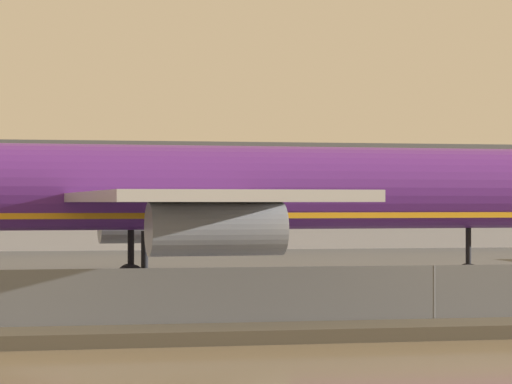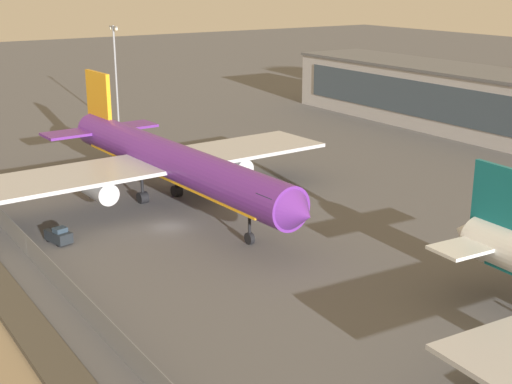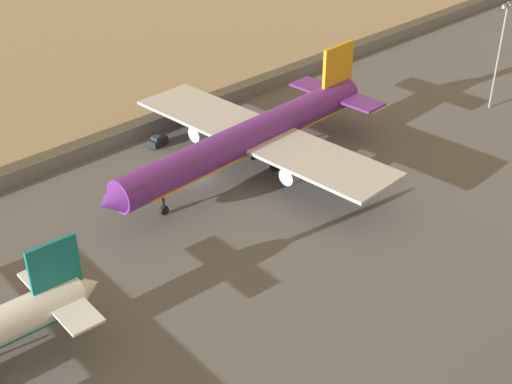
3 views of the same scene
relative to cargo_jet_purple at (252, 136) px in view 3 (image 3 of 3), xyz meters
name	(u,v)px [view 3 (image 3 of 3)]	position (x,y,z in m)	size (l,w,h in m)	color
ground_plane	(197,177)	(7.53, -3.80, -5.51)	(500.00, 500.00, 0.00)	#565659
shoreline_seawall	(118,131)	(7.53, -24.30, -5.26)	(320.00, 3.00, 0.50)	#474238
perimeter_fence	(134,135)	(7.53, -19.80, -4.34)	(280.00, 0.10, 2.35)	slate
cargo_jet_purple	(252,136)	(0.00, 0.00, 0.00)	(52.34, 45.18, 14.45)	#602889
baggage_tug	(158,141)	(5.67, -15.90, -4.71)	(3.48, 2.30, 1.80)	#1E2328
apron_light_mast_apron_west	(500,50)	(-45.79, 12.41, 5.13)	(3.20, 0.40, 18.78)	gray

